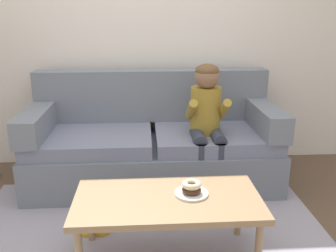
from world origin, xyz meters
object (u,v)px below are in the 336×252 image
coffee_table (167,204)px  person_child (206,116)px  couch (153,144)px  donut (191,190)px  toy_controller (94,231)px

coffee_table → person_child: size_ratio=1.04×
couch → donut: size_ratio=18.24×
person_child → toy_controller: 1.29m
couch → toy_controller: couch is taller
person_child → toy_controller: size_ratio=4.87×
couch → person_child: (0.45, -0.21, 0.32)m
couch → donut: bearing=-79.8°
coffee_table → donut: 0.17m
coffee_table → toy_controller: coffee_table is taller
coffee_table → person_child: 1.08m
coffee_table → person_child: (0.39, 0.96, 0.28)m
person_child → donut: size_ratio=9.18×
coffee_table → couch: bearing=92.7°
coffee_table → donut: bearing=13.3°
coffee_table → toy_controller: (-0.50, 0.30, -0.37)m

